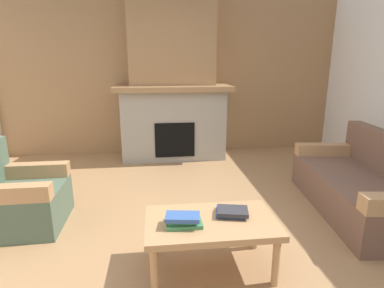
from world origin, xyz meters
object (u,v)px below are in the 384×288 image
Objects in this scene: couch at (363,187)px; armchair at (18,198)px; fireplace at (173,89)px; coffee_table at (211,226)px.

couch and armchair have the same top height.
fireplace reaches higher than armchair.
couch is at bearing 23.35° from coffee_table.
fireplace is 3.24m from coffee_table.
fireplace is 2.93m from armchair.
armchair reaches higher than coffee_table.
couch is at bearing -1.74° from armchair.
armchair is (-1.68, -2.24, -0.87)m from fireplace.
fireplace is 2.70× the size of coffee_table.
fireplace is at bearing 129.41° from couch.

